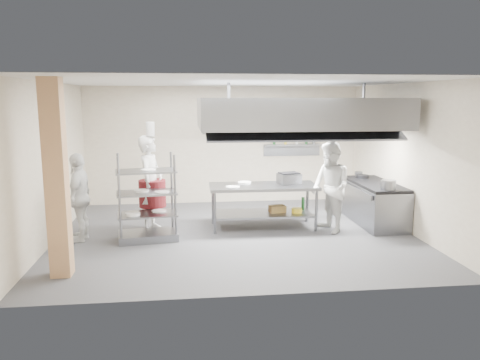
{
  "coord_description": "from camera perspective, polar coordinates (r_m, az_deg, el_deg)",
  "views": [
    {
      "loc": [
        -0.97,
        -9.03,
        2.69
      ],
      "look_at": [
        0.1,
        0.2,
        1.07
      ],
      "focal_mm": 35.0,
      "sensor_mm": 36.0,
      "label": 1
    }
  ],
  "objects": [
    {
      "name": "stockpot",
      "position": [
        9.76,
        17.69,
        -0.56
      ],
      "size": [
        0.28,
        0.28,
        0.19
      ],
      "primitive_type": "cylinder",
      "color": "slate",
      "rests_on": "range_top"
    },
    {
      "name": "hood_strip_a",
      "position": [
        9.55,
        1.64,
        6.24
      ],
      "size": [
        1.6,
        0.12,
        0.04
      ],
      "primitive_type": "cube",
      "color": "white",
      "rests_on": "exhaust_hood"
    },
    {
      "name": "wall_back",
      "position": [
        12.13,
        -2.02,
        4.27
      ],
      "size": [
        7.0,
        0.0,
        7.0
      ],
      "primitive_type": "plane",
      "rotation": [
        1.57,
        0.0,
        0.0
      ],
      "color": "#BEAF96",
      "rests_on": "ground"
    },
    {
      "name": "pass_rack",
      "position": [
        9.07,
        -11.29,
        -2.11
      ],
      "size": [
        1.19,
        0.8,
        1.67
      ],
      "primitive_type": null,
      "rotation": [
        0.0,
        0.0,
        0.14
      ],
      "color": "gray",
      "rests_on": "floor"
    },
    {
      "name": "exhaust_hood",
      "position": [
        9.71,
        6.97,
        8.12
      ],
      "size": [
        4.0,
        2.5,
        0.6
      ],
      "primitive_type": "cube",
      "color": "slate",
      "rests_on": "ceiling"
    },
    {
      "name": "wicker_basket",
      "position": [
        9.92,
        4.56,
        -3.53
      ],
      "size": [
        0.36,
        0.28,
        0.14
      ],
      "primitive_type": "cube",
      "rotation": [
        0.0,
        0.0,
        0.17
      ],
      "color": "brown",
      "rests_on": "island_undershelf"
    },
    {
      "name": "island_undershelf",
      "position": [
        9.89,
        2.83,
        -4.09
      ],
      "size": [
        2.07,
        0.88,
        0.04
      ],
      "primitive_type": "cube",
      "rotation": [
        0.0,
        0.0,
        -0.02
      ],
      "color": "gray",
      "rests_on": "island"
    },
    {
      "name": "plate_stack",
      "position": [
        9.13,
        -11.22,
        -3.93
      ],
      "size": [
        0.28,
        0.28,
        0.05
      ],
      "primitive_type": "cylinder",
      "color": "white",
      "rests_on": "pass_rack"
    },
    {
      "name": "wall_left",
      "position": [
        9.45,
        -22.11,
        1.94
      ],
      "size": [
        0.0,
        6.0,
        6.0
      ],
      "primitive_type": "plane",
      "rotation": [
        1.57,
        0.0,
        1.57
      ],
      "color": "#BEAF96",
      "rests_on": "ground"
    },
    {
      "name": "chef_line",
      "position": [
        9.6,
        10.94,
        -0.91
      ],
      "size": [
        0.87,
        1.02,
        1.84
      ],
      "primitive_type": "imported",
      "rotation": [
        0.0,
        0.0,
        -1.35
      ],
      "color": "silver",
      "rests_on": "floor"
    },
    {
      "name": "floor",
      "position": [
        9.47,
        -0.48,
        -6.59
      ],
      "size": [
        7.0,
        7.0,
        0.0
      ],
      "primitive_type": "plane",
      "color": "#37373A",
      "rests_on": "ground"
    },
    {
      "name": "hood_strip_b",
      "position": [
        9.97,
        11.99,
        6.18
      ],
      "size": [
        1.6,
        0.12,
        0.04
      ],
      "primitive_type": "cube",
      "color": "white",
      "rests_on": "exhaust_hood"
    },
    {
      "name": "ceiling",
      "position": [
        9.09,
        -0.51,
        11.86
      ],
      "size": [
        7.0,
        7.0,
        0.0
      ],
      "primitive_type": "plane",
      "rotation": [
        3.14,
        0.0,
        0.0
      ],
      "color": "silver",
      "rests_on": "wall_back"
    },
    {
      "name": "island",
      "position": [
        9.85,
        2.84,
        -3.22
      ],
      "size": [
        2.26,
        0.97,
        0.91
      ],
      "primitive_type": null,
      "rotation": [
        0.0,
        0.0,
        -0.02
      ],
      "color": "slate",
      "rests_on": "floor"
    },
    {
      "name": "column",
      "position": [
        7.48,
        -21.48,
        0.06
      ],
      "size": [
        0.3,
        0.3,
        3.0
      ],
      "primitive_type": "cube",
      "color": "tan",
      "rests_on": "floor"
    },
    {
      "name": "griddle",
      "position": [
        9.93,
        5.99,
        0.16
      ],
      "size": [
        0.51,
        0.44,
        0.22
      ],
      "primitive_type": "cube",
      "rotation": [
        0.0,
        0.0,
        0.23
      ],
      "color": "slate",
      "rests_on": "island_worktop"
    },
    {
      "name": "chef_head",
      "position": [
        9.71,
        -10.81,
        -0.41
      ],
      "size": [
        0.66,
        0.82,
        1.96
      ],
      "primitive_type": "imported",
      "rotation": [
        0.0,
        0.0,
        1.28
      ],
      "color": "silver",
      "rests_on": "floor"
    },
    {
      "name": "island_worktop",
      "position": [
        9.77,
        2.86,
        -0.79
      ],
      "size": [
        2.26,
        0.97,
        0.06
      ],
      "primitive_type": "cube",
      "rotation": [
        0.0,
        0.0,
        -0.02
      ],
      "color": "slate",
      "rests_on": "island"
    },
    {
      "name": "wall_right",
      "position": [
        10.15,
        19.58,
        2.6
      ],
      "size": [
        0.0,
        6.0,
        6.0
      ],
      "primitive_type": "plane",
      "rotation": [
        1.57,
        0.0,
        -1.57
      ],
      "color": "#BEAF96",
      "rests_on": "ground"
    },
    {
      "name": "cooking_range",
      "position": [
        10.6,
        16.02,
        -2.85
      ],
      "size": [
        0.8,
        2.0,
        0.84
      ],
      "primitive_type": "cube",
      "color": "slate",
      "rests_on": "floor"
    },
    {
      "name": "range_top",
      "position": [
        10.52,
        16.13,
        -0.45
      ],
      "size": [
        0.78,
        1.96,
        0.06
      ],
      "primitive_type": "cube",
      "color": "black",
      "rests_on": "cooking_range"
    },
    {
      "name": "wall_shelf",
      "position": [
        12.25,
        6.48,
        4.27
      ],
      "size": [
        1.5,
        0.28,
        0.04
      ],
      "primitive_type": "cube",
      "color": "slate",
      "rests_on": "wall_back"
    },
    {
      "name": "chef_plating",
      "position": [
        9.4,
        -18.97,
        -1.97
      ],
      "size": [
        0.5,
        1.02,
        1.69
      ],
      "primitive_type": "imported",
      "rotation": [
        0.0,
        0.0,
        -1.66
      ],
      "color": "white",
      "rests_on": "floor"
    }
  ]
}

